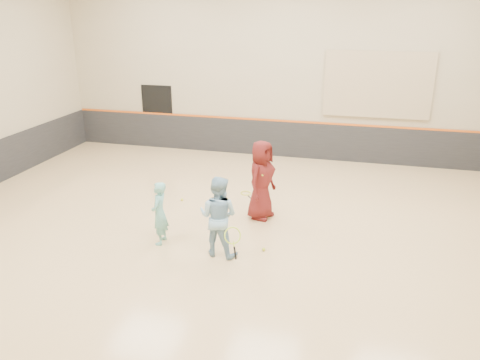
% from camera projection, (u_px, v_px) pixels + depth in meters
% --- Properties ---
extents(room, '(15.04, 12.04, 6.22)m').
position_uv_depth(room, '(240.00, 201.00, 10.00)').
color(room, tan).
rests_on(room, ground).
extents(wainscot_back, '(14.90, 0.04, 1.20)m').
position_uv_depth(wainscot_back, '(284.00, 139.00, 15.50)').
color(wainscot_back, '#232326').
rests_on(wainscot_back, floor).
extents(accent_stripe, '(14.90, 0.03, 0.06)m').
position_uv_depth(accent_stripe, '(285.00, 121.00, 15.27)').
color(accent_stripe, '#D85914').
rests_on(accent_stripe, wall_back).
extents(acoustic_panel, '(3.20, 0.08, 2.00)m').
position_uv_depth(acoustic_panel, '(378.00, 85.00, 14.17)').
color(acoustic_panel, tan).
rests_on(acoustic_panel, wall_back).
extents(doorway, '(1.10, 0.05, 2.20)m').
position_uv_depth(doorway, '(158.00, 117.00, 16.38)').
color(doorway, black).
rests_on(doorway, floor).
extents(girl, '(0.37, 0.52, 1.37)m').
position_uv_depth(girl, '(160.00, 213.00, 9.74)').
color(girl, '#67B3AA').
rests_on(girl, floor).
extents(instructor, '(0.89, 0.73, 1.67)m').
position_uv_depth(instructor, '(218.00, 216.00, 9.24)').
color(instructor, '#85B1CD').
rests_on(instructor, floor).
extents(young_man, '(0.84, 1.06, 1.89)m').
position_uv_depth(young_man, '(261.00, 180.00, 10.87)').
color(young_man, '#591615').
rests_on(young_man, floor).
extents(held_racket, '(0.36, 0.36, 0.70)m').
position_uv_depth(held_racket, '(233.00, 236.00, 8.89)').
color(held_racket, '#BDE331').
rests_on(held_racket, instructor).
extents(spare_racket, '(0.64, 0.64, 0.07)m').
position_uv_depth(spare_racket, '(246.00, 192.00, 12.58)').
color(spare_racket, yellow).
rests_on(spare_racket, floor).
extents(ball_under_racket, '(0.07, 0.07, 0.07)m').
position_uv_depth(ball_under_racket, '(264.00, 249.00, 9.63)').
color(ball_under_racket, '#C3DC33').
rests_on(ball_under_racket, floor).
extents(ball_in_hand, '(0.07, 0.07, 0.07)m').
position_uv_depth(ball_in_hand, '(263.00, 175.00, 10.56)').
color(ball_in_hand, gold).
rests_on(ball_in_hand, young_man).
extents(ball_beside_spare, '(0.07, 0.07, 0.07)m').
position_uv_depth(ball_beside_spare, '(182.00, 200.00, 12.11)').
color(ball_beside_spare, yellow).
rests_on(ball_beside_spare, floor).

